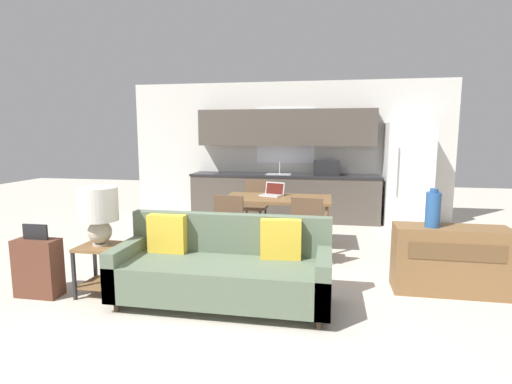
{
  "coord_description": "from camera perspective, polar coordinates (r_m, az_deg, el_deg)",
  "views": [
    {
      "loc": [
        0.87,
        -3.42,
        1.68
      ],
      "look_at": [
        -0.04,
        1.5,
        0.95
      ],
      "focal_mm": 28.0,
      "sensor_mm": 36.0,
      "label": 1
    }
  ],
  "objects": [
    {
      "name": "vase",
      "position": [
        4.54,
        23.97,
        -2.24
      ],
      "size": [
        0.15,
        0.15,
        0.41
      ],
      "color": "#234C84",
      "rests_on": "credenza"
    },
    {
      "name": "couch",
      "position": [
        4.07,
        -4.62,
        -10.91
      ],
      "size": [
        2.11,
        0.8,
        0.86
      ],
      "color": "#3D2D1E",
      "rests_on": "ground_plane"
    },
    {
      "name": "refrigerator",
      "position": [
        7.81,
        20.81,
        2.31
      ],
      "size": [
        0.8,
        0.75,
        1.87
      ],
      "color": "white",
      "rests_on": "ground_plane"
    },
    {
      "name": "kitchen_counter",
      "position": [
        7.85,
        4.17,
        2.16
      ],
      "size": [
        3.66,
        0.65,
        2.15
      ],
      "color": "#4C443D",
      "rests_on": "ground_plane"
    },
    {
      "name": "wall_back",
      "position": [
        8.11,
        4.35,
        5.99
      ],
      "size": [
        6.4,
        0.07,
        2.7
      ],
      "color": "silver",
      "rests_on": "ground_plane"
    },
    {
      "name": "dining_table",
      "position": [
        5.96,
        3.1,
        -1.36
      ],
      "size": [
        1.58,
        0.86,
        0.74
      ],
      "color": "brown",
      "rests_on": "ground_plane"
    },
    {
      "name": "table_lamp",
      "position": [
        4.42,
        -21.56,
        -2.43
      ],
      "size": [
        0.39,
        0.39,
        0.61
      ],
      "color": "#B2A893",
      "rests_on": "side_table"
    },
    {
      "name": "laptop",
      "position": [
        6.11,
        2.42,
        -0.06
      ],
      "size": [
        0.39,
        0.35,
        0.2
      ],
      "rotation": [
        0.0,
        0.0,
        -0.36
      ],
      "color": "#B7BABC",
      "rests_on": "dining_table"
    },
    {
      "name": "credenza",
      "position": [
        4.75,
        25.98,
        -8.72
      ],
      "size": [
        1.16,
        0.41,
        0.72
      ],
      "color": "brown",
      "rests_on": "ground_plane"
    },
    {
      "name": "side_table",
      "position": [
        4.55,
        -21.32,
        -9.26
      ],
      "size": [
        0.41,
        0.41,
        0.53
      ],
      "color": "brown",
      "rests_on": "ground_plane"
    },
    {
      "name": "dining_chair_near_right",
      "position": [
        5.18,
        7.44,
        -4.93
      ],
      "size": [
        0.47,
        0.47,
        0.89
      ],
      "rotation": [
        0.0,
        0.0,
        3.03
      ],
      "color": "brown",
      "rests_on": "ground_plane"
    },
    {
      "name": "suitcase",
      "position": [
        4.78,
        -28.68,
        -9.41
      ],
      "size": [
        0.46,
        0.22,
        0.77
      ],
      "color": "brown",
      "rests_on": "ground_plane"
    },
    {
      "name": "dining_chair_near_left",
      "position": [
        5.34,
        -3.46,
        -4.47
      ],
      "size": [
        0.46,
        0.46,
        0.89
      ],
      "rotation": [
        0.0,
        0.0,
        3.04
      ],
      "color": "brown",
      "rests_on": "ground_plane"
    },
    {
      "name": "ground_plane",
      "position": [
        3.91,
        -3.53,
        -17.17
      ],
      "size": [
        20.0,
        20.0,
        0.0
      ],
      "primitive_type": "plane",
      "color": "beige"
    },
    {
      "name": "dining_chair_far_left",
      "position": [
        6.81,
        -0.23,
        -1.66
      ],
      "size": [
        0.46,
        0.46,
        0.89
      ],
      "rotation": [
        0.0,
        0.0,
        -0.1
      ],
      "color": "brown",
      "rests_on": "ground_plane"
    }
  ]
}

